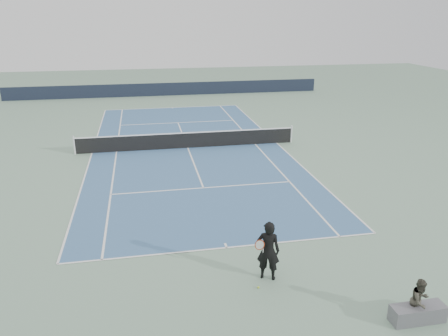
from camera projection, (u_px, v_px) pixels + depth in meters
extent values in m
plane|color=gray|center=(188.00, 148.00, 25.82)|extent=(80.00, 80.00, 0.00)
cube|color=#3B618B|center=(188.00, 148.00, 25.81)|extent=(10.97, 23.77, 0.01)
cylinder|color=silver|center=(74.00, 145.00, 24.50)|extent=(0.10, 0.10, 1.07)
cylinder|color=silver|center=(291.00, 134.00, 26.77)|extent=(0.10, 0.10, 1.07)
cube|color=black|center=(188.00, 141.00, 25.66)|extent=(12.80, 0.03, 0.90)
cube|color=white|center=(187.00, 133.00, 25.50)|extent=(12.80, 0.04, 0.06)
cube|color=black|center=(167.00, 89.00, 42.17)|extent=(30.00, 0.25, 1.20)
imported|color=black|center=(268.00, 250.00, 12.84)|extent=(0.85, 0.75, 1.87)
torus|color=#9C2A0D|center=(260.00, 245.00, 12.66)|extent=(0.34, 0.18, 0.36)
cylinder|color=white|center=(260.00, 245.00, 12.66)|extent=(0.29, 0.14, 0.32)
cylinder|color=white|center=(263.00, 252.00, 12.80)|extent=(0.08, 0.13, 0.27)
sphere|color=#C0DD2D|center=(258.00, 287.00, 12.63)|extent=(0.06, 0.06, 0.06)
cube|color=#5B5B61|center=(418.00, 313.00, 11.23)|extent=(1.50, 0.90, 0.46)
imported|color=#403D33|center=(420.00, 301.00, 11.10)|extent=(0.71, 0.63, 1.22)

